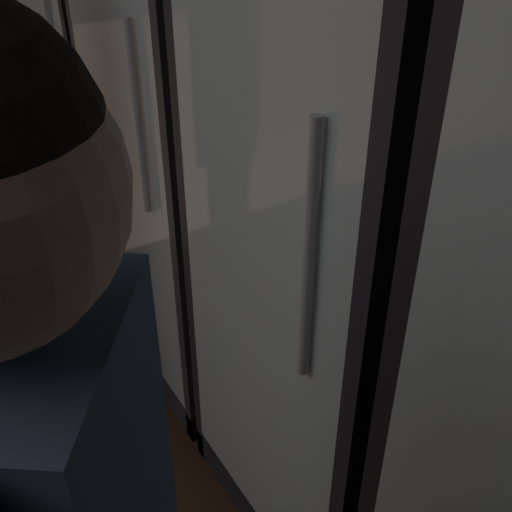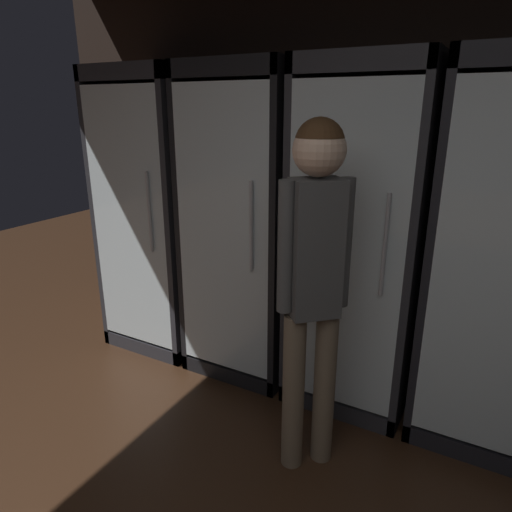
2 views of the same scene
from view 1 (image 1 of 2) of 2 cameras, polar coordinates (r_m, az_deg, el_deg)
name	(u,v)px [view 1 (image 1 of 2)]	position (r m, az deg, el deg)	size (l,w,h in m)	color
cooler_far_left	(85,22)	(3.25, -15.54, 20.15)	(0.68, 0.70, 1.93)	#2B2B30
cooler_left	(145,59)	(2.59, -10.21, 17.54)	(0.68, 0.70, 1.93)	black
cooler_center	(237,113)	(1.96, -1.79, 13.11)	(0.68, 0.70, 1.93)	#2B2B30
cooler_right	(397,209)	(1.44, 12.88, 4.27)	(0.68, 0.70, 1.93)	black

